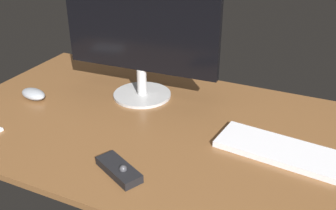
# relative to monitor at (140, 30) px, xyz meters

# --- Properties ---
(desk) EXTENTS (1.40, 0.84, 0.02)m
(desk) POSITION_rel_monitor_xyz_m (0.13, -0.16, -0.27)
(desk) COLOR brown
(desk) RESTS_ON ground
(monitor) EXTENTS (0.57, 0.22, 0.46)m
(monitor) POSITION_rel_monitor_xyz_m (0.00, 0.00, 0.00)
(monitor) COLOR #B8B8B8
(monitor) RESTS_ON desk
(keyboard) EXTENTS (0.36, 0.18, 0.02)m
(keyboard) POSITION_rel_monitor_xyz_m (0.53, -0.16, -0.25)
(keyboard) COLOR white
(keyboard) RESTS_ON desk
(computer_mouse) EXTENTS (0.12, 0.08, 0.04)m
(computer_mouse) POSITION_rel_monitor_xyz_m (-0.36, -0.19, -0.24)
(computer_mouse) COLOR #999EA5
(computer_mouse) RESTS_ON desk
(media_remote) EXTENTS (0.16, 0.12, 0.04)m
(media_remote) POSITION_rel_monitor_xyz_m (0.17, -0.44, -0.24)
(media_remote) COLOR black
(media_remote) RESTS_ON desk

